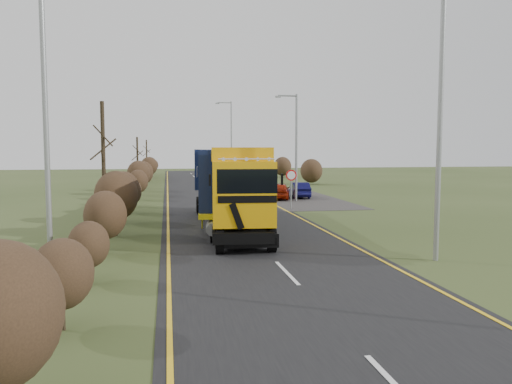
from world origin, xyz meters
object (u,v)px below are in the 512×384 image
Objects in this scene: lorry at (226,182)px; streetlight_near at (437,106)px; speed_sign at (291,181)px; car_blue_sedan at (300,190)px; car_red_hatchback at (279,191)px.

lorry is 1.48× the size of streetlight_near.
streetlight_near is 3.78× the size of speed_sign.
car_blue_sedan is 1.45× the size of speed_sign.
speed_sign is at bearing 94.77° from streetlight_near.
lorry is 5.61× the size of speed_sign.
speed_sign is at bearing 98.41° from car_red_hatchback.
speed_sign is (5.02, 6.44, -0.43)m from lorry.
car_blue_sedan is (7.59, 13.88, -1.65)m from lorry.
streetlight_near is (0.59, -21.92, 4.76)m from car_red_hatchback.
car_red_hatchback is 0.39× the size of streetlight_near.
streetlight_near is at bearing -50.05° from lorry.
lorry is 15.91m from car_blue_sedan.
car_red_hatchback is 1.02× the size of car_blue_sedan.
streetlight_near is at bearing 92.86° from car_blue_sedan.
car_red_hatchback is 22.44m from streetlight_near.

